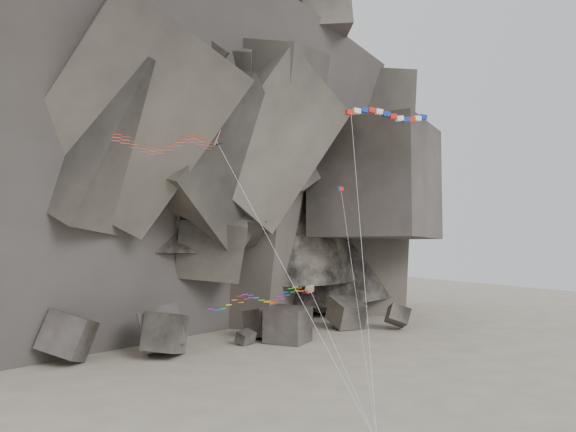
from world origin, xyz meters
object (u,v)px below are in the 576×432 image
parafoil_kite (259,298)px  pennant_kite (346,227)px  delta_kite (163,142)px  banner_kite (388,116)px

parafoil_kite → pennant_kite: bearing=-41.2°
delta_kite → pennant_kite: size_ratio=1.28×
delta_kite → pennant_kite: bearing=-6.4°
delta_kite → parafoil_kite: (7.73, -3.95, -14.04)m
banner_kite → pennant_kite: bearing=-149.4°
parafoil_kite → pennant_kite: 10.40m
parafoil_kite → banner_kite: bearing=-20.6°
delta_kite → banner_kite: bearing=7.3°
banner_kite → parafoil_kite: 23.50m
parafoil_kite → pennant_kite: pennant_kite is taller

